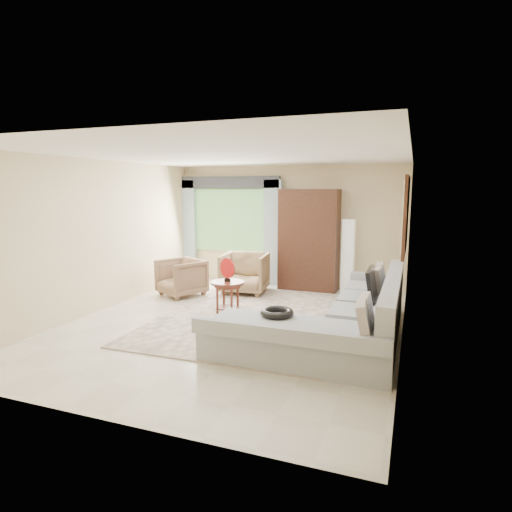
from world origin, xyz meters
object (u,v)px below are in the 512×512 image
at_px(coffee_table, 228,297).
at_px(armchair_left, 181,277).
at_px(sectional_sofa, 347,322).
at_px(floor_lamp, 348,256).
at_px(tv_screen, 372,285).
at_px(potted_plant, 184,271).
at_px(armchair_right, 245,273).
at_px(armoire, 309,240).

height_order(coffee_table, armchair_left, armchair_left).
relative_size(sectional_sofa, floor_lamp, 2.31).
relative_size(tv_screen, armchair_left, 0.92).
xyz_separation_m(tv_screen, potted_plant, (-4.29, 1.98, -0.44)).
bearing_deg(armchair_left, armchair_right, 57.51).
distance_m(sectional_sofa, tv_screen, 0.76).
bearing_deg(potted_plant, sectional_sofa, -32.30).
distance_m(tv_screen, floor_lamp, 2.50).
height_order(potted_plant, armoire, armoire).
relative_size(sectional_sofa, armchair_left, 4.31).
bearing_deg(sectional_sofa, armchair_right, 137.92).
bearing_deg(armoire, sectional_sofa, -66.94).
height_order(tv_screen, armchair_right, tv_screen).
bearing_deg(potted_plant, coffee_table, -44.14).
bearing_deg(sectional_sofa, coffee_table, 162.03).
relative_size(tv_screen, floor_lamp, 0.49).
relative_size(coffee_table, armchair_right, 0.62).
bearing_deg(armchair_right, tv_screen, -38.38).
height_order(tv_screen, potted_plant, tv_screen).
bearing_deg(floor_lamp, coffee_table, -126.31).
xyz_separation_m(coffee_table, armchair_left, (-1.38, 0.83, 0.07)).
height_order(sectional_sofa, armchair_right, sectional_sofa).
relative_size(tv_screen, armchair_right, 0.82).
height_order(sectional_sofa, tv_screen, tv_screen).
bearing_deg(armchair_left, coffee_table, -3.29).
bearing_deg(armchair_right, floor_lamp, 15.23).
distance_m(tv_screen, coffee_table, 2.41).
xyz_separation_m(potted_plant, armoire, (2.79, 0.35, 0.77)).
relative_size(armchair_right, armoire, 0.43).
bearing_deg(sectional_sofa, armoire, 113.06).
xyz_separation_m(tv_screen, coffee_table, (-2.37, 0.12, -0.43)).
distance_m(armchair_left, armoire, 2.73).
distance_m(coffee_table, armchair_left, 1.61).
xyz_separation_m(tv_screen, armchair_left, (-3.75, 0.96, -0.35)).
bearing_deg(sectional_sofa, armchair_left, 156.49).
relative_size(potted_plant, floor_lamp, 0.38).
bearing_deg(armoire, armchair_left, -148.47).
height_order(coffee_table, floor_lamp, floor_lamp).
bearing_deg(armchair_right, sectional_sofa, -49.49).
height_order(armchair_left, armoire, armoire).
xyz_separation_m(tv_screen, armoire, (-1.50, 2.34, 0.33)).
bearing_deg(tv_screen, floor_lamp, 106.27).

